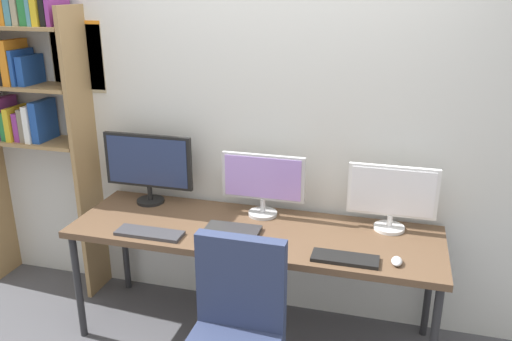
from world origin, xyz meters
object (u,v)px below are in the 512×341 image
object	(u,v)px
monitor_right	(392,196)
keyboard_left	(150,233)
monitor_center	(263,182)
keyboard_right	(345,258)
laptop_closed	(231,232)
bookshelf	(19,89)
computer_mouse	(397,261)
monitor_left	(148,165)
desk	(254,237)

from	to	relation	value
monitor_right	keyboard_left	world-z (taller)	monitor_right
monitor_center	monitor_right	world-z (taller)	monitor_center
keyboard_right	laptop_closed	distance (m)	0.68
bookshelf	monitor_center	distance (m)	1.75
monitor_center	keyboard_right	bearing A→B (deg)	-38.30
keyboard_right	computer_mouse	size ratio (longest dim) A/B	3.64
monitor_center	keyboard_right	xyz separation A→B (m)	(0.56, -0.44, -0.21)
bookshelf	monitor_center	xyz separation A→B (m)	(1.68, -0.02, -0.48)
keyboard_right	monitor_center	bearing A→B (deg)	141.70
bookshelf	monitor_left	xyz separation A→B (m)	(0.91, -0.02, -0.44)
bookshelf	laptop_closed	bearing A→B (deg)	-11.75
keyboard_left	laptop_closed	size ratio (longest dim) A/B	1.23
monitor_left	keyboard_left	distance (m)	0.55
bookshelf	monitor_left	world-z (taller)	bookshelf
keyboard_left	laptop_closed	distance (m)	0.47
monitor_left	computer_mouse	world-z (taller)	monitor_left
monitor_left	laptop_closed	size ratio (longest dim) A/B	1.87
monitor_right	laptop_closed	size ratio (longest dim) A/B	1.59
monitor_left	keyboard_left	bearing A→B (deg)	-64.66
bookshelf	monitor_right	distance (m)	2.50
monitor_left	monitor_center	size ratio (longest dim) A/B	1.16
monitor_right	computer_mouse	size ratio (longest dim) A/B	5.31
monitor_right	computer_mouse	world-z (taller)	monitor_right
desk	laptop_closed	bearing A→B (deg)	-138.15
monitor_left	monitor_right	bearing A→B (deg)	-0.00
desk	monitor_center	world-z (taller)	monitor_center
desk	computer_mouse	bearing A→B (deg)	-13.57
desk	bookshelf	size ratio (longest dim) A/B	1.01
monitor_right	computer_mouse	bearing A→B (deg)	-82.78
monitor_center	monitor_right	distance (m)	0.77
monitor_left	laptop_closed	xyz separation A→B (m)	(0.66, -0.31, -0.25)
laptop_closed	computer_mouse	bearing A→B (deg)	-7.24
bookshelf	keyboard_left	size ratio (longest dim) A/B	5.48
bookshelf	monitor_center	bearing A→B (deg)	-0.62
bookshelf	monitor_right	xyz separation A→B (m)	(2.45, -0.02, -0.49)
desk	keyboard_right	bearing A→B (deg)	-22.33
monitor_left	keyboard_left	world-z (taller)	monitor_left
desk	computer_mouse	size ratio (longest dim) A/B	22.70
keyboard_right	computer_mouse	world-z (taller)	computer_mouse
keyboard_left	monitor_right	bearing A→B (deg)	18.40
monitor_left	keyboard_left	xyz separation A→B (m)	(0.21, -0.44, -0.25)
monitor_center	computer_mouse	world-z (taller)	monitor_center
monitor_left	laptop_closed	bearing A→B (deg)	-25.10
monitor_center	monitor_right	xyz separation A→B (m)	(0.77, 0.00, -0.01)
bookshelf	laptop_closed	size ratio (longest dim) A/B	6.72
bookshelf	monitor_center	size ratio (longest dim) A/B	4.15
monitor_left	laptop_closed	world-z (taller)	monitor_left
monitor_left	computer_mouse	size ratio (longest dim) A/B	6.24
desk	keyboard_right	xyz separation A→B (m)	(0.56, -0.23, 0.06)
keyboard_left	bookshelf	bearing A→B (deg)	157.72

